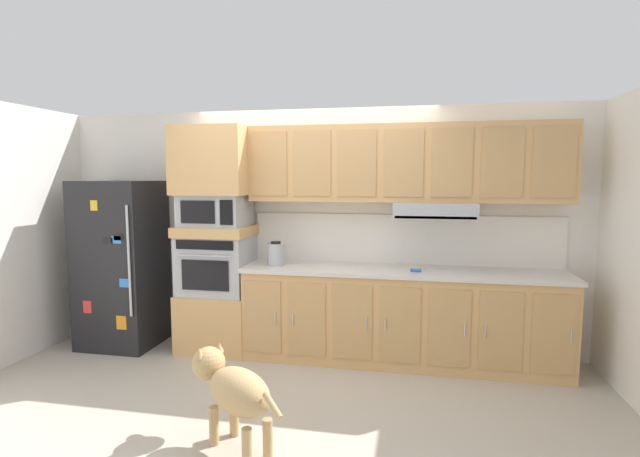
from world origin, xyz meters
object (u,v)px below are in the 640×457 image
Objects in this scene: microwave at (216,210)px; screwdriver at (416,270)px; refrigerator at (122,263)px; electric_kettle at (276,254)px; dog at (232,387)px; built_in_oven at (217,264)px.

microwave is 2.10m from screwdriver.
screwdriver is (3.09, -0.03, 0.05)m from refrigerator.
electric_kettle is 1.78m from dog.
built_in_oven is at bearing -29.13° from dog.
electric_kettle is (0.65, -0.05, -0.43)m from microwave.
built_in_oven reaches higher than screwdriver.
built_in_oven is at bearing 177.10° from screwdriver.
built_in_oven is at bearing 175.85° from electric_kettle.
dog is (0.84, -1.71, -0.49)m from built_in_oven.
dog is at bearing -83.62° from electric_kettle.
microwave is 0.76× the size of dog.
microwave reaches higher than electric_kettle.
microwave is at bearing -0.77° from built_in_oven.
refrigerator is at bearing -179.32° from electric_kettle.
refrigerator is at bearing -176.33° from built_in_oven.
built_in_oven is at bearing 3.67° from refrigerator.
screwdriver is at bearing -2.90° from built_in_oven.
dog is at bearing -63.89° from built_in_oven.
built_in_oven is 4.40× the size of screwdriver.
microwave is (1.06, 0.07, 0.58)m from refrigerator.
refrigerator reaches higher than screwdriver.
refrigerator reaches higher than electric_kettle.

